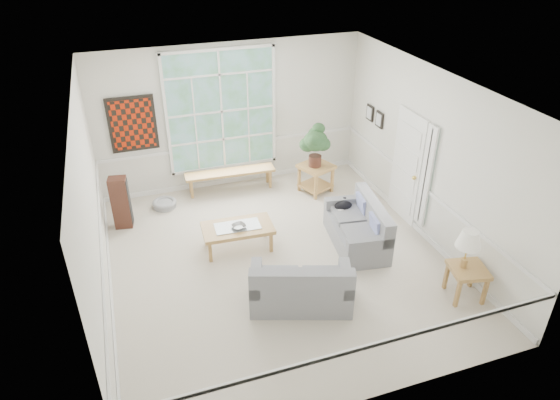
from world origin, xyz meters
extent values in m
cube|color=beige|center=(0.00, 0.00, -0.01)|extent=(5.50, 6.00, 0.01)
cube|color=white|center=(0.00, 0.00, 3.00)|extent=(5.50, 6.00, 0.02)
cube|color=silver|center=(0.00, 3.00, 1.50)|extent=(5.50, 0.02, 3.00)
cube|color=silver|center=(0.00, -3.00, 1.50)|extent=(5.50, 0.02, 3.00)
cube|color=silver|center=(-2.75, 0.00, 1.50)|extent=(0.02, 6.00, 3.00)
cube|color=silver|center=(2.75, 0.00, 1.50)|extent=(0.02, 6.00, 3.00)
cube|color=white|center=(-0.20, 2.96, 1.65)|extent=(2.30, 0.08, 2.40)
cube|color=white|center=(2.71, 0.60, 1.05)|extent=(0.08, 0.90, 2.10)
cube|color=white|center=(2.71, -0.03, 1.15)|extent=(0.08, 0.26, 1.90)
cube|color=#631809|center=(-1.95, 2.95, 1.60)|extent=(0.90, 0.06, 1.10)
cube|color=black|center=(2.71, 1.75, 1.55)|extent=(0.04, 0.26, 0.32)
cube|color=black|center=(2.71, 2.15, 1.55)|extent=(0.04, 0.26, 0.32)
cube|color=gray|center=(1.45, 0.00, 0.41)|extent=(0.99, 1.61, 0.82)
cube|color=gray|center=(-0.02, -1.11, 0.40)|extent=(1.67, 1.22, 0.81)
cube|color=#AC7E43|center=(-0.55, 0.55, 0.23)|extent=(1.25, 0.73, 0.45)
imported|color=gray|center=(-0.54, 0.50, 0.49)|extent=(0.36, 0.36, 0.07)
cube|color=#AC7E43|center=(-0.17, 2.65, 0.22)|extent=(1.89, 0.46, 0.44)
cube|color=#AC7E43|center=(1.51, 2.02, 0.30)|extent=(0.80, 0.80, 0.61)
cube|color=#AC7E43|center=(2.40, -1.79, 0.27)|extent=(0.63, 0.63, 0.54)
cylinder|color=gray|center=(-1.59, 2.39, 0.07)|extent=(0.58, 0.58, 0.14)
cube|color=#402117|center=(-2.40, 1.94, 0.51)|extent=(0.35, 0.30, 1.01)
ellipsoid|color=black|center=(1.44, 0.54, 0.50)|extent=(0.41, 0.38, 0.16)
camera|label=1|loc=(-2.18, -6.46, 5.17)|focal=32.00mm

